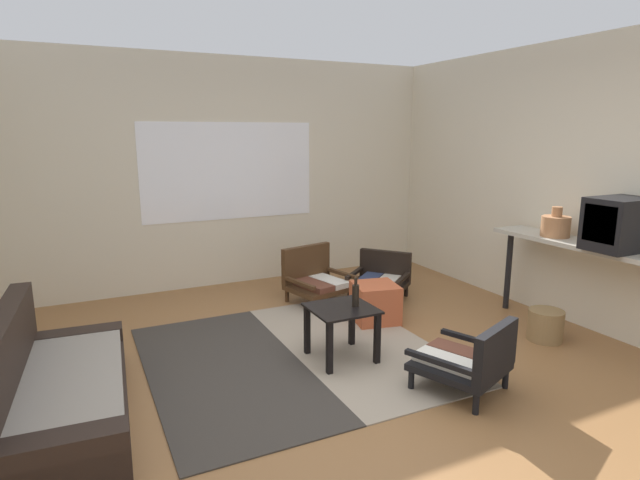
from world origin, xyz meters
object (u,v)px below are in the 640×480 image
(glass_bottle, at_px, (356,295))
(crt_television, at_px, (619,224))
(couch, at_px, (53,391))
(armchair_striped_foreground, at_px, (469,359))
(coffee_table, at_px, (342,319))
(armchair_by_window, at_px, (315,278))
(armchair_corner, at_px, (380,277))
(console_shelf, at_px, (587,254))
(ottoman_orange, at_px, (375,303))
(wicker_basket, at_px, (545,325))
(clay_vase, at_px, (556,226))

(glass_bottle, bearing_deg, crt_television, -20.57)
(glass_bottle, bearing_deg, couch, 179.81)
(armchair_striped_foreground, relative_size, crt_television, 1.49)
(coffee_table, height_order, crt_television, crt_television)
(coffee_table, relative_size, glass_bottle, 2.11)
(armchair_by_window, xyz_separation_m, crt_television, (1.71, -2.26, 0.83))
(crt_television, bearing_deg, armchair_corner, 116.46)
(armchair_corner, relative_size, crt_television, 1.60)
(armchair_corner, height_order, console_shelf, console_shelf)
(armchair_by_window, bearing_deg, ottoman_orange, -73.92)
(couch, height_order, wicker_basket, couch)
(armchair_corner, bearing_deg, couch, -159.04)
(couch, height_order, clay_vase, clay_vase)
(couch, height_order, glass_bottle, couch)
(coffee_table, relative_size, clay_vase, 1.80)
(crt_television, distance_m, wicker_basket, 1.07)
(armchair_striped_foreground, relative_size, ottoman_orange, 1.83)
(armchair_by_window, xyz_separation_m, armchair_corner, (0.70, -0.23, -0.03))
(armchair_striped_foreground, xyz_separation_m, wicker_basket, (1.28, 0.44, -0.11))
(armchair_by_window, distance_m, wicker_basket, 2.36)
(armchair_corner, distance_m, crt_television, 2.42)
(ottoman_orange, relative_size, crt_television, 0.81)
(armchair_by_window, xyz_separation_m, clay_vase, (1.71, -1.65, 0.72))
(ottoman_orange, distance_m, clay_vase, 1.84)
(wicker_basket, bearing_deg, console_shelf, -14.83)
(wicker_basket, bearing_deg, couch, 173.82)
(armchair_corner, height_order, ottoman_orange, armchair_corner)
(couch, height_order, crt_television, crt_television)
(armchair_corner, distance_m, clay_vase, 1.89)
(crt_television, bearing_deg, armchair_striped_foreground, -176.97)
(ottoman_orange, relative_size, console_shelf, 0.22)
(console_shelf, bearing_deg, ottoman_orange, 142.10)
(console_shelf, bearing_deg, armchair_striped_foreground, -167.79)
(console_shelf, bearing_deg, wicker_basket, 165.17)
(armchair_corner, bearing_deg, armchair_striped_foreground, -105.75)
(wicker_basket, bearing_deg, coffee_table, 166.31)
(armchair_striped_foreground, relative_size, glass_bottle, 3.13)
(ottoman_orange, distance_m, wicker_basket, 1.55)
(coffee_table, relative_size, armchair_by_window, 0.68)
(armchair_by_window, xyz_separation_m, wicker_basket, (1.38, -1.91, -0.12))
(armchair_by_window, height_order, armchair_corner, armchair_by_window)
(armchair_corner, relative_size, glass_bottle, 3.36)
(clay_vase, bearing_deg, glass_bottle, 175.65)
(armchair_by_window, relative_size, clay_vase, 2.66)
(coffee_table, distance_m, armchair_striped_foreground, 1.05)
(clay_vase, height_order, wicker_basket, clay_vase)
(coffee_table, distance_m, glass_bottle, 0.23)
(couch, relative_size, glass_bottle, 7.30)
(armchair_corner, bearing_deg, clay_vase, -54.39)
(couch, distance_m, glass_bottle, 2.24)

